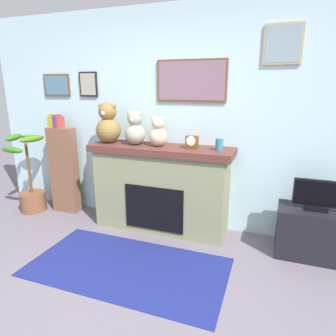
# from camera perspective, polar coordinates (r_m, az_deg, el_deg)

# --- Properties ---
(ground_plane) EXTENTS (12.00, 12.00, 0.00)m
(ground_plane) POSITION_cam_1_polar(r_m,az_deg,el_deg) (2.53, -15.91, -27.63)
(ground_plane) COLOR slate
(back_wall) EXTENTS (5.20, 0.15, 2.60)m
(back_wall) POSITION_cam_1_polar(r_m,az_deg,el_deg) (3.67, 1.14, 9.16)
(back_wall) COLOR silver
(back_wall) RESTS_ON ground_plane
(fireplace) EXTENTS (1.70, 0.52, 1.04)m
(fireplace) POSITION_cam_1_polar(r_m,az_deg,el_deg) (3.59, -1.33, -3.78)
(fireplace) COLOR gray
(fireplace) RESTS_ON ground_plane
(bookshelf) EXTENTS (0.37, 0.16, 1.36)m
(bookshelf) POSITION_cam_1_polar(r_m,az_deg,el_deg) (4.31, -19.37, -0.04)
(bookshelf) COLOR brown
(bookshelf) RESTS_ON ground_plane
(potted_plant) EXTENTS (0.48, 0.46, 1.09)m
(potted_plant) POSITION_cam_1_polar(r_m,az_deg,el_deg) (4.56, -24.90, -3.12)
(potted_plant) COLOR brown
(potted_plant) RESTS_ON ground_plane
(tv_stand) EXTENTS (0.70, 0.40, 0.52)m
(tv_stand) POSITION_cam_1_polar(r_m,az_deg,el_deg) (3.44, 26.02, -11.16)
(tv_stand) COLOR black
(tv_stand) RESTS_ON ground_plane
(television) EXTENTS (0.46, 0.14, 0.31)m
(television) POSITION_cam_1_polar(r_m,az_deg,el_deg) (3.29, 26.84, -4.87)
(television) COLOR black
(television) RESTS_ON tv_stand
(area_rug) EXTENTS (1.92, 1.00, 0.01)m
(area_rug) POSITION_cam_1_polar(r_m,az_deg,el_deg) (3.08, -7.77, -18.26)
(area_rug) COLOR navy
(area_rug) RESTS_ON ground_plane
(candle_jar) EXTENTS (0.08, 0.08, 0.13)m
(candle_jar) POSITION_cam_1_polar(r_m,az_deg,el_deg) (3.24, 9.82, 4.47)
(candle_jar) COLOR teal
(candle_jar) RESTS_ON fireplace
(mantel_clock) EXTENTS (0.13, 0.10, 0.15)m
(mantel_clock) POSITION_cam_1_polar(r_m,az_deg,el_deg) (3.31, 4.61, 4.96)
(mantel_clock) COLOR brown
(mantel_clock) RESTS_ON fireplace
(teddy_bear_grey) EXTENTS (0.30, 0.30, 0.49)m
(teddy_bear_grey) POSITION_cam_1_polar(r_m,az_deg,el_deg) (3.71, -11.44, 8.14)
(teddy_bear_grey) COLOR olive
(teddy_bear_grey) RESTS_ON fireplace
(teddy_bear_cream) EXTENTS (0.24, 0.24, 0.39)m
(teddy_bear_cream) POSITION_cam_1_polar(r_m,az_deg,el_deg) (3.54, -6.35, 7.34)
(teddy_bear_cream) COLOR #979E84
(teddy_bear_cream) RESTS_ON fireplace
(teddy_bear_tan) EXTENTS (0.21, 0.21, 0.34)m
(teddy_bear_tan) POSITION_cam_1_polar(r_m,az_deg,el_deg) (3.42, -1.92, 6.76)
(teddy_bear_tan) COLOR #CBB394
(teddy_bear_tan) RESTS_ON fireplace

